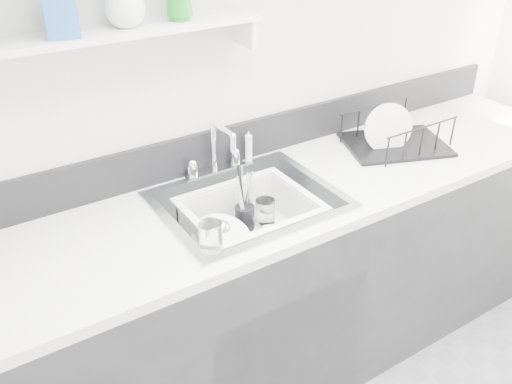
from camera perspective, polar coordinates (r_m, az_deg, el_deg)
room_shell at (r=1.10m, az=22.41°, el=15.00°), size 3.50×3.00×2.60m
counter_run at (r=2.23m, az=-0.70°, el=-11.03°), size 3.20×0.62×0.92m
backsplash at (r=2.15m, az=-5.02°, el=4.42°), size 3.20×0.02×0.16m
sink at (r=2.01m, az=-0.77°, el=-3.09°), size 0.64×0.52×0.20m
faucet at (r=2.12m, az=-4.32°, el=3.42°), size 0.26×0.18×0.23m
side_sprayer at (r=2.19m, az=-0.78°, el=4.78°), size 0.03×0.03×0.14m
wall_shelf at (r=1.79m, az=-15.01°, el=15.65°), size 1.00×0.16×0.12m
wash_tub at (r=1.98m, az=-0.62°, el=-3.32°), size 0.53×0.46×0.18m
plate_stack at (r=1.95m, az=-3.38°, el=-5.56°), size 0.27×0.26×0.10m
utensil_cup at (r=2.05m, az=-1.20°, el=-2.46°), size 0.08×0.08×0.25m
ladle at (r=1.99m, az=-1.65°, el=-4.09°), size 0.31×0.18×0.08m
tumbler_in_tub at (r=2.08m, az=0.97°, el=-2.15°), size 0.08×0.08×0.11m
tumbler_counter at (r=1.68m, az=-4.79°, el=-4.78°), size 0.10×0.10×0.10m
dish_rack at (r=2.41m, az=14.60°, el=6.33°), size 0.51×0.45×0.15m
bowl_small at (r=2.01m, az=1.59°, el=-4.61°), size 0.14×0.14×0.03m
soap_bottle_b at (r=1.71m, az=-20.15°, el=18.46°), size 0.11×0.11×0.21m
soap_bottle_c at (r=1.78m, az=-13.71°, el=18.99°), size 0.15×0.15×0.16m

